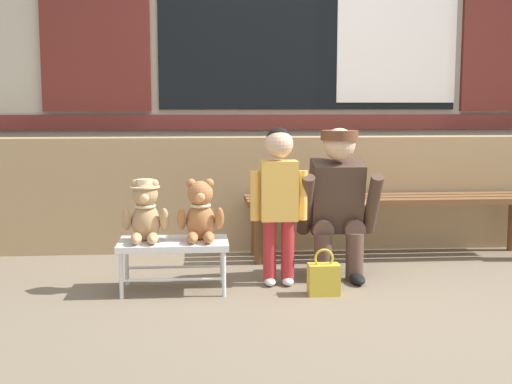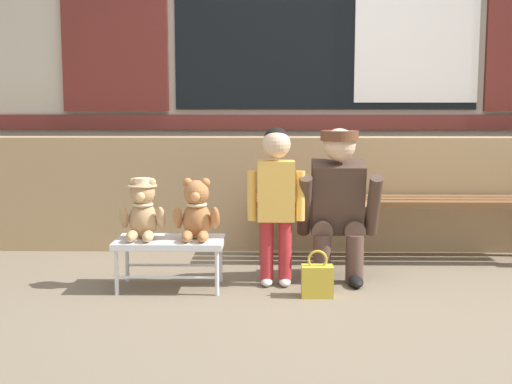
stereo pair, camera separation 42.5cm
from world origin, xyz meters
name	(u,v)px [view 1 (the left image)]	position (x,y,z in m)	size (l,w,h in m)	color
ground_plane	(359,300)	(0.00, 0.00, 0.00)	(60.00, 60.00, 0.00)	#756651
brick_low_wall	(316,193)	(0.00, 1.43, 0.42)	(6.76, 0.25, 0.85)	tan
shop_facade	(308,25)	(0.00, 1.94, 1.73)	(6.89, 0.26, 3.44)	beige
wooden_bench_long	(392,206)	(0.49, 1.06, 0.37)	(2.10, 0.40, 0.44)	brown
small_display_bench	(173,246)	(-1.04, 0.29, 0.27)	(0.64, 0.36, 0.30)	silver
teddy_bear_with_hat	(145,212)	(-1.20, 0.29, 0.47)	(0.28, 0.27, 0.36)	tan
teddy_bear_plain	(200,213)	(-0.88, 0.29, 0.46)	(0.28, 0.26, 0.36)	#A86B3D
child_standing	(279,188)	(-0.41, 0.37, 0.59)	(0.35, 0.18, 0.96)	#B7282D
adult_crouching	(338,203)	(-0.02, 0.51, 0.48)	(0.50, 0.49, 0.95)	brown
handbag_on_ground	(324,278)	(-0.18, 0.13, 0.10)	(0.18, 0.11, 0.27)	gold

